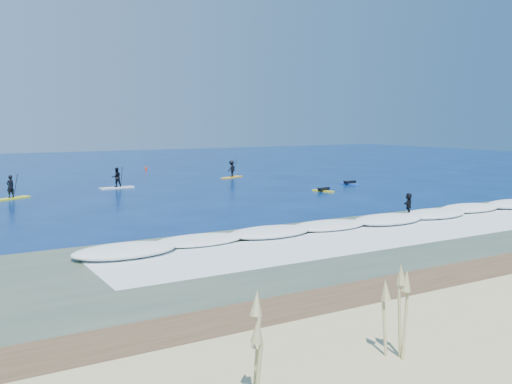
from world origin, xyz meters
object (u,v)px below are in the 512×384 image
sup_paddler_left (11,190)px  prone_paddler_far (349,183)px  sup_paddler_right (232,170)px  marker_buoy (146,169)px  prone_paddler_near (323,190)px  wave_surfer (408,205)px  sup_paddler_center (117,179)px

sup_paddler_left → prone_paddler_far: sup_paddler_left is taller
sup_paddler_right → marker_buoy: sup_paddler_right is taller
prone_paddler_near → prone_paddler_far: (5.57, 3.20, 0.00)m
sup_paddler_left → wave_surfer: bearing=-78.4°
sup_paddler_right → wave_surfer: (-2.71, -28.18, -0.02)m
prone_paddler_near → marker_buoy: 28.13m
sup_paddler_center → prone_paddler_far: 21.71m
sup_paddler_right → prone_paddler_near: 14.72m
wave_surfer → sup_paddler_center: bearing=78.8°
sup_paddler_left → marker_buoy: sup_paddler_left is taller
sup_paddler_left → prone_paddler_near: (23.74, -8.54, -0.53)m
prone_paddler_near → marker_buoy: size_ratio=3.28×
prone_paddler_far → wave_surfer: 19.13m
sup_paddler_right → marker_buoy: 13.75m
prone_paddler_near → sup_paddler_left: bearing=51.3°
prone_paddler_near → prone_paddler_far: bearing=-79.0°
prone_paddler_near → wave_surfer: wave_surfer is taller
wave_surfer → sup_paddler_left: bearing=97.8°
sup_paddler_left → prone_paddler_far: size_ratio=1.46×
sup_paddler_left → sup_paddler_center: sup_paddler_left is taller
prone_paddler_far → wave_surfer: size_ratio=1.07×
wave_surfer → marker_buoy: size_ratio=3.10×
prone_paddler_near → marker_buoy: bearing=-6.6°
sup_paddler_left → prone_paddler_near: sup_paddler_left is taller
sup_paddler_left → sup_paddler_right: size_ratio=1.00×
prone_paddler_near → wave_surfer: 14.03m
sup_paddler_left → wave_surfer: (20.02, -22.04, 0.14)m
marker_buoy → wave_surfer: bearing=-86.9°
prone_paddler_near → marker_buoy: marker_buoy is taller
sup_paddler_right → prone_paddler_far: sup_paddler_right is taller
prone_paddler_far → marker_buoy: marker_buoy is taller
prone_paddler_near → wave_surfer: size_ratio=1.06×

